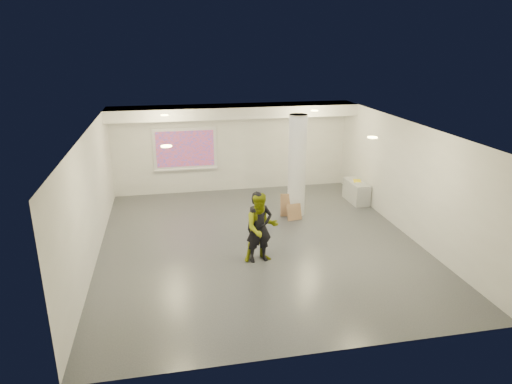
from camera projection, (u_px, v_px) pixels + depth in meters
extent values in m
cube|color=#3B3F44|center=(259.00, 242.00, 11.82)|extent=(8.00, 9.00, 0.01)
cube|color=silver|center=(259.00, 128.00, 10.86)|extent=(8.00, 9.00, 0.01)
cube|color=silver|center=(232.00, 148.00, 15.52)|extent=(8.00, 0.01, 3.00)
cube|color=silver|center=(317.00, 274.00, 7.16)|extent=(8.00, 0.01, 3.00)
cube|color=silver|center=(91.00, 198.00, 10.60)|extent=(0.01, 9.00, 3.00)
cube|color=silver|center=(407.00, 178.00, 12.08)|extent=(0.01, 9.00, 3.00)
cube|color=silver|center=(234.00, 111.00, 14.59)|extent=(8.00, 1.10, 0.36)
cylinder|color=#E8D675|center=(165.00, 115.00, 12.79)|extent=(0.22, 0.22, 0.02)
cylinder|color=#E8D675|center=(314.00, 111.00, 13.60)|extent=(0.22, 0.22, 0.02)
cylinder|color=#E8D675|center=(166.00, 146.00, 9.07)|extent=(0.22, 0.22, 0.02)
cylinder|color=#E8D675|center=(372.00, 137.00, 9.88)|extent=(0.22, 0.22, 0.02)
cylinder|color=silver|center=(297.00, 166.00, 13.29)|extent=(0.52, 0.52, 3.00)
cube|color=white|center=(185.00, 149.00, 15.17)|extent=(2.10, 0.06, 1.40)
cube|color=#133DAC|center=(185.00, 149.00, 15.13)|extent=(1.90, 0.01, 1.20)
cube|color=white|center=(186.00, 169.00, 15.34)|extent=(2.10, 0.08, 0.04)
cube|color=#A0A3A5|center=(356.00, 192.00, 14.71)|extent=(0.50, 1.16, 0.67)
cube|color=white|center=(357.00, 181.00, 14.60)|extent=(0.28, 0.34, 0.02)
cube|color=yellow|center=(357.00, 181.00, 14.63)|extent=(0.32, 0.37, 0.03)
cube|color=#8F6947|center=(291.00, 205.00, 13.51)|extent=(0.64, 0.27, 0.68)
cube|color=#8F6947|center=(294.00, 212.00, 13.24)|extent=(0.46, 0.25, 0.47)
imported|color=black|center=(259.00, 227.00, 10.60)|extent=(0.67, 0.49, 1.70)
imported|color=olive|center=(261.00, 228.00, 10.60)|extent=(0.85, 0.68, 1.68)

